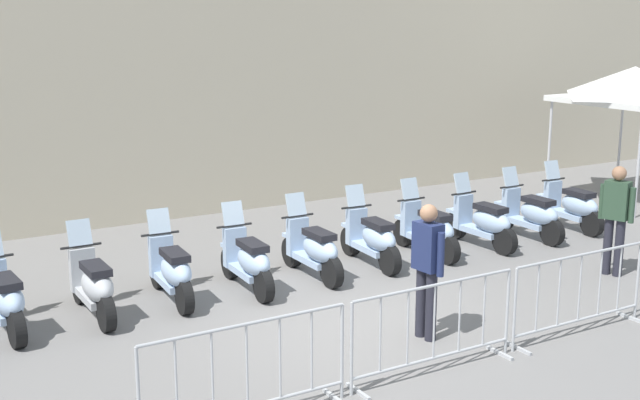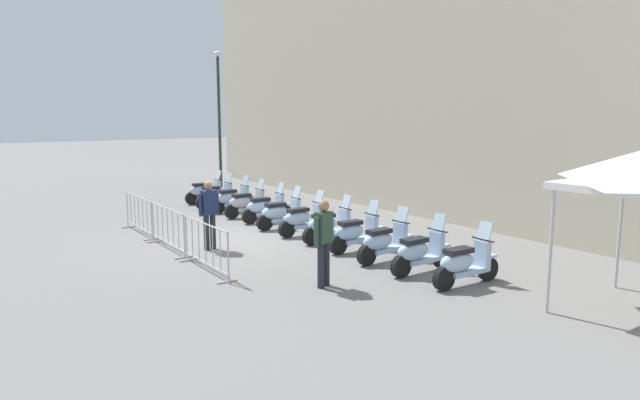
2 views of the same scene
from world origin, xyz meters
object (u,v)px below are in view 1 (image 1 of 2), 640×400
officer_near_row_end (427,263)px  motorcycle_2 (4,300)px  motorcycle_11 (572,206)px  motorcycle_6 (314,250)px  motorcycle_10 (531,214)px  barrier_segment_2 (579,294)px  canopy_tent (634,85)px  motorcycle_4 (172,271)px  motorcycle_8 (429,230)px  motorcycle_3 (93,286)px  motorcycle_5 (248,261)px  motorcycle_9 (483,222)px  barrier_segment_1 (434,329)px  officer_mid_plaza (616,214)px  motorcycle_7 (372,239)px  barrier_segment_0 (247,374)px

officer_near_row_end → motorcycle_2: bearing=147.2°
motorcycle_11 → motorcycle_6: bearing=179.9°
motorcycle_10 → barrier_segment_2: 4.59m
motorcycle_11 → canopy_tent: canopy_tent is taller
motorcycle_4 → motorcycle_11: (7.92, -0.11, 0.00)m
motorcycle_4 → motorcycle_8: size_ratio=1.00×
officer_near_row_end → motorcycle_3: bearing=139.7°
motorcycle_4 → motorcycle_5: bearing=-6.6°
motorcycle_8 → canopy_tent: size_ratio=0.59×
motorcycle_6 → officer_near_row_end: bearing=-90.7°
motorcycle_5 → motorcycle_9: (4.53, -0.03, 0.00)m
barrier_segment_1 → motorcycle_4: bearing=113.8°
barrier_segment_1 → officer_near_row_end: (0.58, 0.86, 0.45)m
barrier_segment_1 → motorcycle_11: bearing=30.3°
motorcycle_3 → motorcycle_10: 7.92m
barrier_segment_1 → officer_mid_plaza: size_ratio=1.29×
motorcycle_10 → officer_near_row_end: officer_near_row_end is taller
canopy_tent → motorcycle_9: bearing=-167.0°
motorcycle_5 → motorcycle_7: bearing=2.1°
motorcycle_8 → canopy_tent: 6.80m
motorcycle_8 → officer_near_row_end: (-2.30, -2.83, 0.53)m
motorcycle_8 → motorcycle_10: 2.27m
motorcycle_2 → barrier_segment_0: motorcycle_2 is taller
officer_mid_plaza → barrier_segment_2: bearing=-149.0°
motorcycle_11 → barrier_segment_1: motorcycle_11 is taller
motorcycle_3 → barrier_segment_0: size_ratio=0.77×
motorcycle_3 → motorcycle_10: bearing=-0.8°
motorcycle_4 → motorcycle_11: same height
barrier_segment_1 → officer_mid_plaza: officer_mid_plaza is taller
motorcycle_2 → motorcycle_3: (1.13, -0.05, 0.00)m
motorcycle_3 → motorcycle_6: same height
motorcycle_4 → motorcycle_8: same height
motorcycle_11 → barrier_segment_0: 9.32m
motorcycle_10 → motorcycle_11: (1.13, 0.07, 0.00)m
motorcycle_6 → motorcycle_7: size_ratio=1.00×
barrier_segment_2 → barrier_segment_0: bearing=179.3°
motorcycle_11 → officer_mid_plaza: (-1.58, -2.27, 0.53)m
motorcycle_4 → motorcycle_5: 1.14m
motorcycle_8 → officer_mid_plaza: officer_mid_plaza is taller
motorcycle_7 → motorcycle_9: same height
motorcycle_10 → motorcycle_7: bearing=177.9°
barrier_segment_2 → officer_mid_plaza: bearing=31.0°
motorcycle_9 → canopy_tent: canopy_tent is taller
motorcycle_4 → motorcycle_7: same height
motorcycle_9 → barrier_segment_1: bearing=-138.0°
barrier_segment_2 → officer_near_row_end: 2.01m
officer_near_row_end → officer_mid_plaza: bearing=7.3°
barrier_segment_0 → officer_mid_plaza: bearing=11.0°
barrier_segment_1 → barrier_segment_0: bearing=179.3°
motorcycle_10 → motorcycle_9: bearing=179.2°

